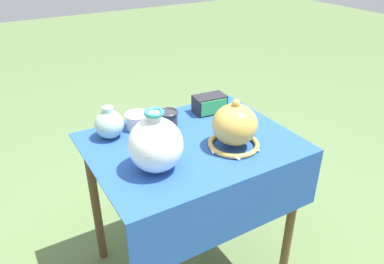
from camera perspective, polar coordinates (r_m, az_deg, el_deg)
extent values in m
plane|color=#567042|center=(2.18, -0.13, -19.24)|extent=(14.00, 14.00, 0.00)
cylinder|color=brown|center=(1.95, 14.86, -12.45)|extent=(0.04, 0.04, 0.73)
cylinder|color=brown|center=(2.02, -14.47, -10.60)|extent=(0.04, 0.04, 0.73)
cylinder|color=brown|center=(2.30, 4.73, -4.44)|extent=(0.04, 0.04, 0.73)
cube|color=brown|center=(1.70, -0.15, -2.05)|extent=(0.90, 0.69, 0.03)
cube|color=#234C9E|center=(1.69, -0.16, -1.53)|extent=(0.92, 0.71, 0.01)
cube|color=#234C9E|center=(1.53, 6.78, -11.85)|extent=(0.92, 0.01, 0.28)
ellipsoid|color=white|center=(1.45, -5.55, -1.97)|extent=(0.22, 0.22, 0.22)
cylinder|color=white|center=(1.40, -5.78, 2.32)|extent=(0.05, 0.05, 0.03)
torus|color=teal|center=(1.39, -5.81, 2.96)|extent=(0.08, 0.08, 0.02)
torus|color=gold|center=(1.66, 6.36, -1.83)|extent=(0.23, 0.23, 0.02)
ellipsoid|color=gold|center=(1.61, 6.54, 1.14)|extent=(0.20, 0.20, 0.18)
sphere|color=gold|center=(1.57, 6.74, 4.40)|extent=(0.04, 0.04, 0.04)
cone|color=white|center=(1.72, 9.41, -0.84)|extent=(0.01, 0.03, 0.02)
cone|color=white|center=(1.76, 5.96, 0.05)|extent=(0.03, 0.03, 0.02)
cone|color=white|center=(1.70, 2.85, -0.88)|extent=(0.03, 0.03, 0.02)
cone|color=white|center=(1.60, 3.07, -2.89)|extent=(0.01, 0.03, 0.02)
cone|color=white|center=(1.56, 6.81, -3.94)|extent=(0.03, 0.03, 0.02)
cone|color=white|center=(1.62, 10.03, -2.81)|extent=(0.03, 0.03, 0.02)
cube|color=#232328|center=(1.95, 2.68, 4.32)|extent=(0.17, 0.11, 0.09)
cube|color=green|center=(1.91, 3.38, 3.75)|extent=(0.15, 0.02, 0.07)
cylinder|color=white|center=(1.80, -8.36, 1.62)|extent=(0.10, 0.10, 0.07)
torus|color=white|center=(1.79, -8.44, 2.66)|extent=(0.12, 0.12, 0.01)
cylinder|color=#2D2D33|center=(1.81, -3.69, 2.00)|extent=(0.09, 0.09, 0.07)
torus|color=#2D2D33|center=(1.80, -3.72, 3.03)|extent=(0.11, 0.11, 0.01)
cylinder|color=#D19399|center=(1.70, -6.88, -0.48)|extent=(0.10, 0.10, 0.05)
ellipsoid|color=#A8CCB7|center=(1.73, -12.49, 1.16)|extent=(0.13, 0.13, 0.13)
cylinder|color=#A8CCB7|center=(1.70, -12.75, 3.38)|extent=(0.05, 0.05, 0.02)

